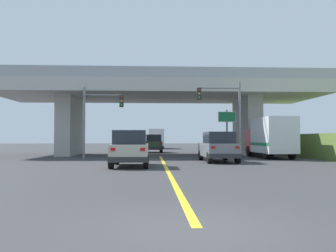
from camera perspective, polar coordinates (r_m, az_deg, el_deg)
ground at (r=33.67m, az=-1.40°, el=-4.75°), size 160.00×160.00×0.00m
overpass_bridge at (r=33.86m, az=-1.39°, el=4.49°), size 30.09×10.02×7.57m
lane_divider_stripe at (r=18.59m, az=-0.27°, el=-6.92°), size 0.20×24.74×0.01m
suv_lead at (r=19.74m, az=-6.20°, el=-3.69°), size 2.06×4.25×2.02m
suv_crossing at (r=23.80m, az=8.21°, el=-3.40°), size 2.10×4.63×2.02m
box_truck at (r=29.46m, az=16.39°, el=-1.80°), size 2.33×6.70×3.21m
sedan_oncoming at (r=39.44m, az=-2.35°, el=-2.89°), size 1.92×4.29×2.02m
traffic_signal_nearside at (r=27.80m, az=9.45°, el=2.87°), size 3.48×0.36×6.11m
traffic_signal_farside at (r=28.45m, az=-11.48°, el=2.16°), size 3.23×0.36×5.72m
highway_sign at (r=31.17m, az=9.63°, el=0.60°), size 1.58×0.17×4.11m
semi_truck_distant at (r=55.06m, az=-1.96°, el=-2.04°), size 2.33×7.07×3.02m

